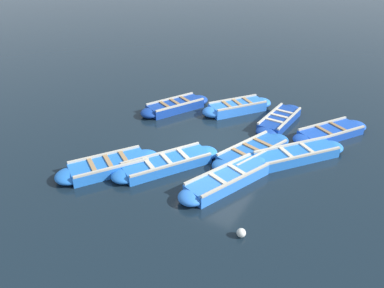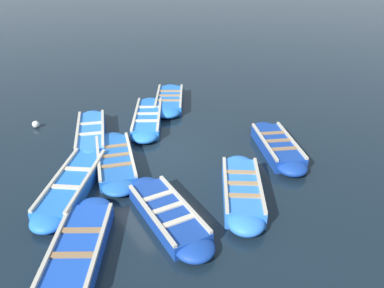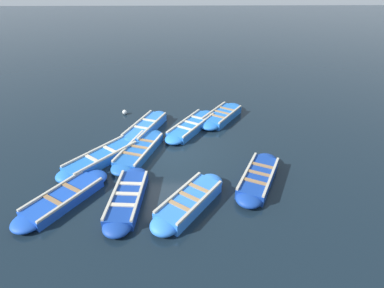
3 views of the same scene
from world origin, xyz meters
name	(u,v)px [view 1 (image 1 of 3)]	position (x,y,z in m)	size (l,w,h in m)	color
ground_plane	(217,146)	(0.00, 0.00, 0.00)	(120.00, 120.00, 0.00)	black
boat_far_corner	(109,166)	(-2.32, -3.25, 0.18)	(2.68, 3.38, 0.42)	blue
boat_end_of_row	(227,179)	(1.37, -2.02, 0.19)	(2.08, 3.68, 0.43)	blue
boat_mid_row	(175,106)	(-3.03, 1.98, 0.19)	(2.24, 3.38, 0.44)	navy
boat_near_quay	(252,152)	(1.40, -0.02, 0.16)	(2.03, 3.69, 0.38)	#1E59AD
boat_outer_right	(237,107)	(-0.59, 3.19, 0.21)	(2.64, 3.16, 0.47)	blue
boat_stern_in	(296,155)	(2.79, 0.51, 0.18)	(3.01, 3.46, 0.41)	blue
boat_broadside	(167,164)	(-0.78, -2.16, 0.17)	(2.72, 3.67, 0.39)	blue
boat_outer_left	(279,120)	(1.40, 2.93, 0.17)	(1.09, 3.38, 0.40)	navy
boat_alongside	(331,132)	(3.45, 2.86, 0.16)	(2.64, 3.37, 0.37)	#1947B7
buoy_orange_near	(241,233)	(2.66, -3.94, 0.12)	(0.24, 0.24, 0.24)	silver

